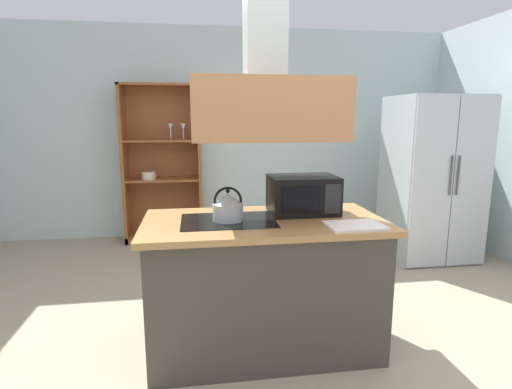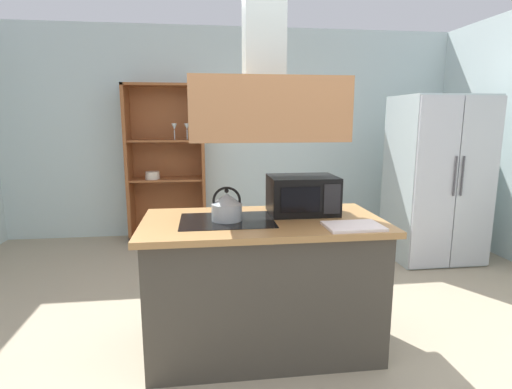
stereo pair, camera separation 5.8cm
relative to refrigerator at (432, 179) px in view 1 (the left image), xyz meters
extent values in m
plane|color=tan|center=(-2.13, -1.62, -0.89)|extent=(7.80, 7.80, 0.00)
cube|color=silver|center=(-2.13, 1.38, 0.46)|extent=(6.00, 0.12, 2.70)
cube|color=#413C33|center=(-2.14, -1.54, -0.46)|extent=(1.48, 0.74, 0.86)
cube|color=#AC7B45|center=(-2.14, -1.54, -0.01)|extent=(1.56, 0.82, 0.04)
cube|color=black|center=(-2.38, -1.54, 0.01)|extent=(0.60, 0.45, 0.00)
cube|color=#B97A4B|center=(-2.14, -1.54, 0.70)|extent=(0.90, 0.70, 0.36)
cube|color=#AFBDBA|center=(-2.14, -1.54, 1.34)|extent=(0.24, 0.24, 0.92)
cube|color=#B2C4C5|center=(0.00, 0.01, 0.00)|extent=(0.90, 0.72, 1.79)
cube|color=#B7BAC2|center=(-0.23, -0.36, 0.00)|extent=(0.44, 0.03, 1.75)
cube|color=#B5B9BF|center=(0.22, -0.36, 0.00)|extent=(0.44, 0.03, 1.75)
cylinder|color=#4C4C51|center=(-0.04, -0.39, 0.09)|extent=(0.02, 0.02, 0.40)
cylinder|color=#4C4C51|center=(0.04, -0.39, 0.09)|extent=(0.02, 0.02, 0.40)
cube|color=brown|center=(-3.45, 1.12, 0.09)|extent=(0.04, 0.40, 1.96)
cube|color=brown|center=(-2.52, 1.12, 0.09)|extent=(0.04, 0.40, 1.96)
cube|color=brown|center=(-2.99, 1.12, 1.06)|extent=(0.97, 0.40, 0.03)
cube|color=brown|center=(-2.99, 1.12, -0.85)|extent=(0.97, 0.40, 0.08)
cube|color=brown|center=(-2.99, 1.31, 0.09)|extent=(0.97, 0.02, 1.96)
cube|color=brown|center=(-2.99, 1.12, -0.11)|extent=(0.89, 0.36, 0.02)
cube|color=brown|center=(-2.99, 1.12, 0.38)|extent=(0.89, 0.36, 0.02)
cylinder|color=beige|center=(-3.16, 1.07, -0.07)|extent=(0.18, 0.18, 0.05)
cylinder|color=beige|center=(-3.16, 1.07, -0.03)|extent=(0.17, 0.17, 0.05)
cylinder|color=silver|center=(-2.87, 1.08, 0.45)|extent=(0.01, 0.01, 0.12)
cone|color=silver|center=(-2.87, 1.08, 0.55)|extent=(0.07, 0.07, 0.08)
cylinder|color=silver|center=(-2.72, 1.08, 0.45)|extent=(0.01, 0.01, 0.12)
cone|color=silver|center=(-2.72, 1.08, 0.55)|extent=(0.07, 0.07, 0.08)
cylinder|color=#B1BAC0|center=(-2.38, -1.54, 0.06)|extent=(0.20, 0.20, 0.11)
cone|color=#AEBCC4|center=(-2.38, -1.54, 0.15)|extent=(0.19, 0.19, 0.07)
sphere|color=black|center=(-2.38, -1.54, 0.20)|extent=(0.03, 0.03, 0.03)
torus|color=black|center=(-2.38, -1.54, 0.14)|extent=(0.18, 0.02, 0.18)
cube|color=white|center=(-1.63, -1.81, 0.01)|extent=(0.34, 0.25, 0.02)
cube|color=black|center=(-1.85, -1.40, 0.14)|extent=(0.46, 0.34, 0.26)
cube|color=black|center=(-1.90, -1.57, 0.14)|extent=(0.26, 0.01, 0.17)
cube|color=#262628|center=(-1.69, -1.57, 0.14)|extent=(0.11, 0.01, 0.20)
camera|label=1|loc=(-2.58, -4.05, 0.65)|focal=28.21mm
camera|label=2|loc=(-2.52, -4.06, 0.65)|focal=28.21mm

